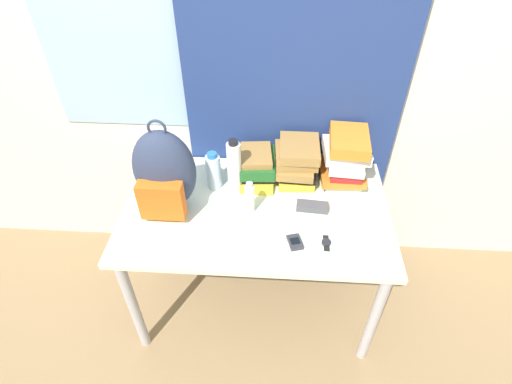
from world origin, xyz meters
TOP-DOWN VIEW (x-y plane):
  - ground_plane at (0.00, 0.00)m, footprint 12.00×12.00m
  - wall_back at (-0.00, 0.86)m, footprint 6.00×0.06m
  - curtain_blue at (0.16, 0.80)m, footprint 1.08×0.04m
  - desk at (0.00, 0.39)m, footprint 1.27×0.77m
  - backpack at (-0.41, 0.38)m, footprint 0.29×0.24m
  - book_stack_left at (-0.01, 0.62)m, footprint 0.20×0.28m
  - book_stack_center at (0.19, 0.62)m, footprint 0.22×0.27m
  - book_stack_right at (0.43, 0.63)m, footprint 0.24×0.29m
  - water_bottle at (-0.22, 0.53)m, footprint 0.07×0.07m
  - sports_bottle at (-0.11, 0.52)m, footprint 0.07×0.07m
  - sunscreen_bottle at (-0.03, 0.36)m, footprint 0.05×0.05m
  - cell_phone at (0.18, 0.17)m, footprint 0.08×0.10m
  - sunglasses_case at (0.27, 0.39)m, footprint 0.15×0.07m
  - wristwatch at (0.32, 0.18)m, footprint 0.04×0.09m

SIDE VIEW (x-z plane):
  - ground_plane at x=0.00m, z-range 0.00..0.00m
  - desk at x=0.00m, z-range 0.28..1.01m
  - wristwatch at x=0.32m, z-range 0.73..0.74m
  - cell_phone at x=0.18m, z-range 0.73..0.75m
  - sunglasses_case at x=0.27m, z-range 0.73..0.77m
  - book_stack_left at x=-0.01m, z-range 0.73..0.88m
  - sunscreen_bottle at x=-0.03m, z-range 0.72..0.90m
  - water_bottle at x=-0.22m, z-range 0.72..0.93m
  - book_stack_center at x=0.19m, z-range 0.73..0.94m
  - book_stack_right at x=0.43m, z-range 0.73..1.00m
  - sports_bottle at x=-0.11m, z-range 0.72..1.02m
  - backpack at x=-0.41m, z-range 0.69..1.16m
  - curtain_blue at x=0.16m, z-range 0.00..2.50m
  - wall_back at x=0.00m, z-range 0.00..2.50m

